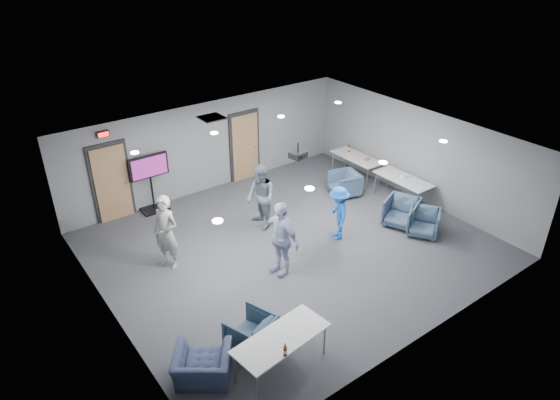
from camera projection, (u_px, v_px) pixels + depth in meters
floor at (292, 246)px, 12.50m from camera, size 9.00×9.00×0.00m
ceiling at (293, 146)px, 11.21m from camera, size 9.00×9.00×0.00m
wall_back at (209, 147)px, 14.68m from camera, size 9.00×0.02×2.70m
wall_front at (427, 284)px, 9.03m from camera, size 9.00×0.02×2.70m
wall_left at (106, 266)px, 9.51m from camera, size 0.02×8.00×2.70m
wall_right at (417, 154)px, 14.20m from camera, size 0.02×8.00×2.70m
door_left at (112, 183)px, 13.22m from camera, size 1.06×0.17×2.24m
door_right at (245, 147)px, 15.40m from camera, size 1.06×0.17×2.24m
exit_sign at (103, 134)px, 12.54m from camera, size 0.32×0.08×0.16m
hvac_diffuser at (212, 118)px, 12.93m from camera, size 0.60×0.60×0.03m
downlights at (293, 147)px, 11.21m from camera, size 6.18×3.78×0.02m
person_a at (166, 233)px, 11.36m from camera, size 0.69×0.79×1.82m
person_b at (260, 197)px, 12.89m from camera, size 0.79×0.95×1.78m
person_c at (281, 238)px, 11.15m from camera, size 0.58×1.12×1.83m
person_d at (338, 213)px, 12.52m from camera, size 0.94×1.06×1.43m
chair_right_a at (344, 184)px, 14.72m from camera, size 0.98×0.96×0.73m
chair_right_b at (401, 212)px, 13.23m from camera, size 1.11×1.10×0.77m
chair_right_c at (423, 222)px, 12.83m from camera, size 1.06×1.05×0.71m
chair_front_a at (251, 332)px, 9.33m from camera, size 0.99×1.01×0.72m
chair_front_b at (203, 366)px, 8.67m from camera, size 1.29×1.27×0.63m
table_right_a at (356, 158)px, 15.59m from camera, size 0.71×1.71×0.73m
table_right_b at (403, 180)px, 14.25m from camera, size 0.72×1.73×0.73m
table_front_left at (281, 339)px, 8.73m from camera, size 1.87×0.95×0.73m
bottle_front at (285, 351)px, 8.29m from camera, size 0.07×0.07×0.27m
bottle_right at (349, 148)px, 15.88m from camera, size 0.08×0.08×0.29m
snack_box at (367, 159)px, 15.36m from camera, size 0.22×0.16×0.04m
wrapper at (405, 176)px, 14.30m from camera, size 0.27×0.21×0.05m
tv_stand at (151, 180)px, 13.65m from camera, size 1.09×0.52×1.67m
projector at (298, 155)px, 11.53m from camera, size 0.41×0.38×0.36m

